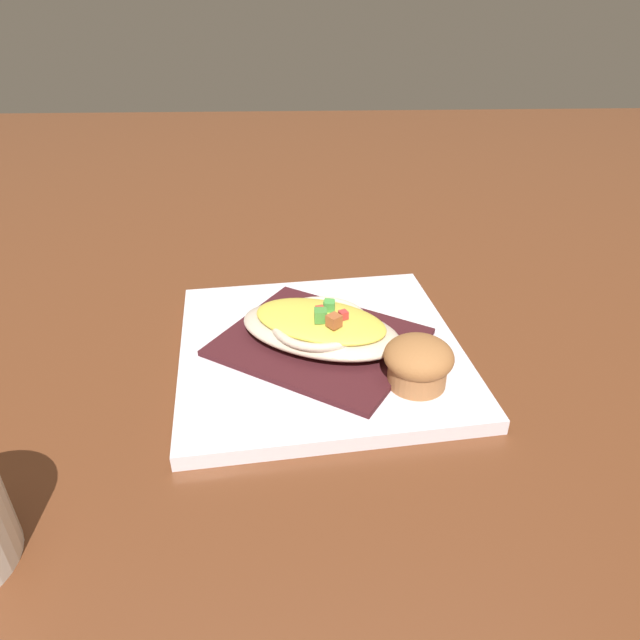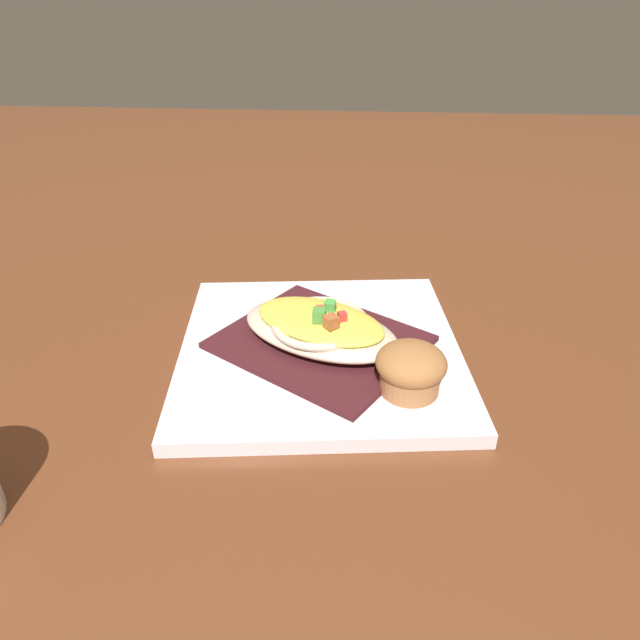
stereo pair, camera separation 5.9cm
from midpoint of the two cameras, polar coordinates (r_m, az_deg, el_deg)
The scene contains 5 objects.
ground_plane at distance 0.61m, azimuth -2.75°, elevation -3.74°, with size 2.60×2.60×0.00m, color brown.
square_plate at distance 0.61m, azimuth -2.77°, elevation -3.14°, with size 0.29×0.29×0.02m, color white.
folded_napkin at distance 0.60m, azimuth -2.79°, elevation -2.29°, with size 0.20×0.16×0.01m, color #41171C.
gratin_dish at distance 0.59m, azimuth -2.83°, elevation -0.70°, with size 0.16×0.20×0.04m.
muffin at distance 0.54m, azimuth 6.76°, elevation -4.30°, with size 0.07×0.07×0.05m.
Camera 1 is at (-0.50, 0.02, 0.35)m, focal length 31.90 mm.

